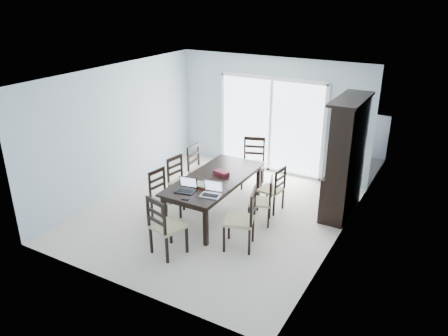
# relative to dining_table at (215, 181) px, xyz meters

# --- Properties ---
(floor) EXTENTS (5.00, 5.00, 0.00)m
(floor) POSITION_rel_dining_table_xyz_m (0.00, 0.00, -0.67)
(floor) COLOR beige
(floor) RESTS_ON ground
(ceiling) EXTENTS (5.00, 5.00, 0.00)m
(ceiling) POSITION_rel_dining_table_xyz_m (0.00, 0.00, 1.93)
(ceiling) COLOR white
(ceiling) RESTS_ON back_wall
(back_wall) EXTENTS (4.50, 0.02, 2.60)m
(back_wall) POSITION_rel_dining_table_xyz_m (0.00, 2.50, 0.63)
(back_wall) COLOR #ACC0CE
(back_wall) RESTS_ON floor
(wall_left) EXTENTS (0.02, 5.00, 2.60)m
(wall_left) POSITION_rel_dining_table_xyz_m (-2.25, 0.00, 0.63)
(wall_left) COLOR #ACC0CE
(wall_left) RESTS_ON floor
(wall_right) EXTENTS (0.02, 5.00, 2.60)m
(wall_right) POSITION_rel_dining_table_xyz_m (2.25, 0.00, 0.63)
(wall_right) COLOR #ACC0CE
(wall_right) RESTS_ON floor
(balcony) EXTENTS (4.50, 2.00, 0.10)m
(balcony) POSITION_rel_dining_table_xyz_m (0.00, 3.50, -0.72)
(balcony) COLOR gray
(balcony) RESTS_ON ground
(railing) EXTENTS (4.50, 0.06, 1.10)m
(railing) POSITION_rel_dining_table_xyz_m (0.00, 4.50, -0.12)
(railing) COLOR #99999E
(railing) RESTS_ON balcony
(dining_table) EXTENTS (1.00, 2.20, 0.75)m
(dining_table) POSITION_rel_dining_table_xyz_m (0.00, 0.00, 0.00)
(dining_table) COLOR black
(dining_table) RESTS_ON floor
(china_hutch) EXTENTS (0.50, 1.38, 2.20)m
(china_hutch) POSITION_rel_dining_table_xyz_m (2.02, 1.25, 0.40)
(china_hutch) COLOR black
(china_hutch) RESTS_ON floor
(sliding_door) EXTENTS (2.52, 0.05, 2.18)m
(sliding_door) POSITION_rel_dining_table_xyz_m (0.00, 2.48, 0.41)
(sliding_door) COLOR silver
(sliding_door) RESTS_ON floor
(chair_left_near) EXTENTS (0.47, 0.46, 1.07)m
(chair_left_near) POSITION_rel_dining_table_xyz_m (-0.77, -0.58, -0.10)
(chair_left_near) COLOR black
(chair_left_near) RESTS_ON floor
(chair_left_mid) EXTENTS (0.48, 0.47, 1.09)m
(chair_left_mid) POSITION_rel_dining_table_xyz_m (-0.85, 0.08, -0.09)
(chair_left_mid) COLOR black
(chair_left_mid) RESTS_ON floor
(chair_left_far) EXTENTS (0.45, 0.44, 1.16)m
(chair_left_far) POSITION_rel_dining_table_xyz_m (-0.81, 0.70, -0.06)
(chair_left_far) COLOR black
(chair_left_far) RESTS_ON floor
(chair_right_near) EXTENTS (0.58, 0.57, 1.20)m
(chair_right_near) POSITION_rel_dining_table_xyz_m (1.01, -0.74, -0.04)
(chair_right_near) COLOR black
(chair_right_near) RESTS_ON floor
(chair_right_mid) EXTENTS (0.50, 0.50, 1.03)m
(chair_right_mid) POSITION_rel_dining_table_xyz_m (0.95, 0.15, -0.13)
(chair_right_mid) COLOR black
(chair_right_mid) RESTS_ON floor
(chair_right_far) EXTENTS (0.44, 0.43, 1.04)m
(chair_right_far) POSITION_rel_dining_table_xyz_m (0.92, 0.66, -0.12)
(chair_right_far) COLOR black
(chair_right_far) RESTS_ON floor
(chair_end_near) EXTENTS (0.55, 0.56, 1.18)m
(chair_end_near) POSITION_rel_dining_table_xyz_m (-0.00, -1.58, -0.05)
(chair_end_near) COLOR black
(chair_end_near) RESTS_ON floor
(chair_end_far) EXTENTS (0.58, 0.59, 1.20)m
(chair_end_far) POSITION_rel_dining_table_xyz_m (0.03, 1.56, -0.04)
(chair_end_far) COLOR black
(chair_end_far) RESTS_ON floor
(laptop_dark) EXTENTS (0.36, 0.28, 0.22)m
(laptop_dark) POSITION_rel_dining_table_xyz_m (-0.13, -0.76, 0.13)
(laptop_dark) COLOR black
(laptop_dark) RESTS_ON dining_table
(laptop_silver) EXTENTS (0.37, 0.29, 0.23)m
(laptop_silver) POSITION_rel_dining_table_xyz_m (0.33, -0.69, 0.13)
(laptop_silver) COLOR #B1B1B3
(laptop_silver) RESTS_ON dining_table
(book_stack) EXTENTS (0.29, 0.23, 0.05)m
(book_stack) POSITION_rel_dining_table_xyz_m (0.01, -0.44, 0.10)
(book_stack) COLOR maroon
(book_stack) RESTS_ON dining_table
(cell_phone) EXTENTS (0.12, 0.07, 0.01)m
(cell_phone) POSITION_rel_dining_table_xyz_m (0.04, -1.00, 0.08)
(cell_phone) COLOR black
(cell_phone) RESTS_ON dining_table
(game_box) EXTENTS (0.31, 0.20, 0.07)m
(game_box) POSITION_rel_dining_table_xyz_m (0.04, 0.16, 0.11)
(game_box) COLOR #480E1B
(game_box) RESTS_ON dining_table
(hot_tub) EXTENTS (2.17, 1.98, 1.04)m
(hot_tub) POSITION_rel_dining_table_xyz_m (-0.97, 3.52, -0.15)
(hot_tub) COLOR maroon
(hot_tub) RESTS_ON balcony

